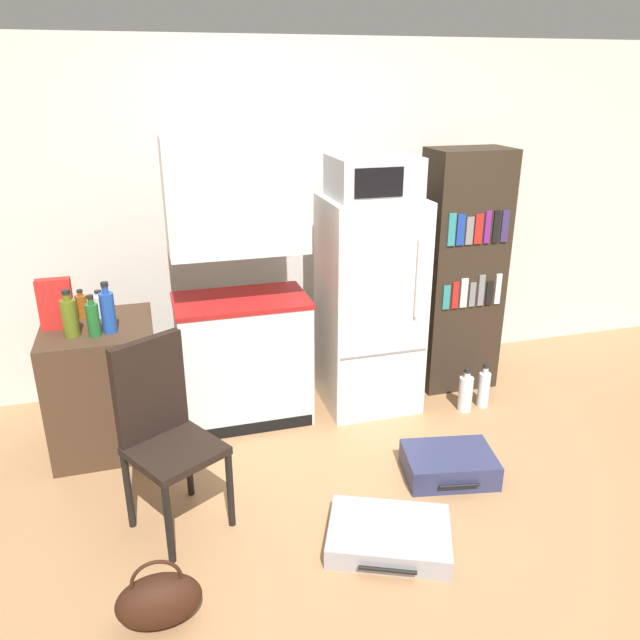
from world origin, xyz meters
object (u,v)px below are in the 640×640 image
Objects in this scene: suitcase_large_flat at (389,535)px; suitcase_small_flat at (449,464)px; bottle_green_tall at (93,319)px; water_bottle_front at (466,393)px; bottle_blue_soda at (108,311)px; cereal_box at (56,304)px; bottle_clear_short at (100,306)px; bottle_olive_oil at (70,317)px; handbag at (159,600)px; bookshelf at (461,273)px; water_bottle_middle at (484,388)px; bottle_amber_beer at (82,306)px; chair at (162,422)px; refrigerator at (370,305)px; kitchen_hutch at (240,296)px; side_table at (105,385)px; microwave at (374,177)px.

suitcase_small_flat is at bearing 62.24° from suitcase_large_flat.
water_bottle_front is at bearing -2.48° from bottle_green_tall.
cereal_box is (-0.29, 0.14, 0.02)m from bottle_blue_soda.
bottle_clear_short is 0.28m from bottle_blue_soda.
handbag is at bearing -76.00° from bottle_olive_oil.
bookshelf is at bearing 2.92° from cereal_box.
water_bottle_front is at bearing -175.08° from water_bottle_middle.
bottle_amber_beer reaches higher than handbag.
chair is 3.06× the size of water_bottle_middle.
refrigerator is at bearing 6.89° from bottle_green_tall.
kitchen_hutch is at bearing -4.16° from bottle_clear_short.
bottle_green_tall is 0.77× the size of water_bottle_front.
chair is (-1.42, -0.90, -0.15)m from refrigerator.
side_table is 2.44× the size of water_bottle_middle.
bottle_amber_beer is 1.14m from chair.
kitchen_hutch is at bearing 3.30° from cereal_box.
bottle_green_tall is at bearing 84.61° from chair.
suitcase_small_flat is 1.77m from handbag.
bottle_olive_oil reaches higher than water_bottle_front.
bottle_blue_soda is (-2.39, -0.28, 0.06)m from bookshelf.
handbag is at bearing -149.10° from suitcase_small_flat.
cereal_box is (-1.94, -0.03, 0.22)m from refrigerator.
bottle_amber_beer is at bearing 81.50° from chair.
refrigerator is 4.03× the size of handbag.
bottle_amber_beer is at bearing 170.75° from water_bottle_middle.
handbag is (0.35, -1.42, -0.78)m from bottle_olive_oil.
handbag is at bearing -133.50° from microwave.
cereal_box reaches higher than side_table.
side_table is 2.21× the size of handbag.
bottle_clear_short is at bearing 170.96° from water_bottle_middle.
handbag reaches higher than suitcase_small_flat.
microwave reaches higher than water_bottle_front.
suitcase_small_flat is (2.01, -0.80, -0.83)m from bottle_olive_oil.
bottle_olive_oil is 2.32m from suitcase_small_flat.
refrigerator is 1.00m from water_bottle_middle.
bottle_clear_short is 0.56× the size of cereal_box.
kitchen_hutch is at bearing 14.61° from bottle_blue_soda.
bottle_olive_oil reaches higher than bottle_amber_beer.
bottle_green_tall is 0.81× the size of cereal_box.
side_table is 4.54× the size of bottle_amber_beer.
bookshelf is 7.08× the size of bottle_green_tall.
microwave is at bearing -106.39° from refrigerator.
suitcase_small_flat is at bearing -29.87° from bottle_clear_short.
cereal_box is at bearing -177.08° from bookshelf.
water_bottle_middle is (0.76, -0.30, -0.59)m from refrigerator.
bottle_blue_soda reaches higher than water_bottle_middle.
bottle_clear_short is at bearing 176.84° from refrigerator.
handbag is (-1.66, -0.61, 0.05)m from suitcase_small_flat.
microwave is at bearing 1.51° from side_table.
cereal_box is (-0.21, 0.18, 0.05)m from bottle_green_tall.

